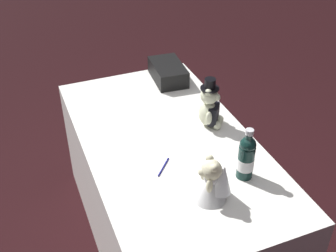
{
  "coord_description": "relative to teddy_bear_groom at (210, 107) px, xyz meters",
  "views": [
    {
      "loc": [
        -1.77,
        0.71,
        2.23
      ],
      "look_at": [
        0.0,
        0.0,
        0.89
      ],
      "focal_mm": 45.79,
      "sensor_mm": 36.0,
      "label": 1
    }
  ],
  "objects": [
    {
      "name": "gift_case_black",
      "position": [
        0.6,
        0.02,
        -0.06
      ],
      "size": [
        0.34,
        0.22,
        0.12
      ],
      "color": "black",
      "rests_on": "reception_table"
    },
    {
      "name": "ground_plane",
      "position": [
        -0.06,
        0.28,
        -0.91
      ],
      "size": [
        12.0,
        12.0,
        0.0
      ],
      "primitive_type": "plane",
      "color": "black"
    },
    {
      "name": "teddy_bear_bride",
      "position": [
        -0.55,
        0.26,
        -0.02
      ],
      "size": [
        0.16,
        0.21,
        0.23
      ],
      "color": "white",
      "rests_on": "reception_table"
    },
    {
      "name": "signing_pen",
      "position": [
        -0.27,
        0.39,
        -0.12
      ],
      "size": [
        0.12,
        0.11,
        0.01
      ],
      "color": "navy",
      "rests_on": "reception_table"
    },
    {
      "name": "teddy_bear_groom",
      "position": [
        0.0,
        0.0,
        0.0
      ],
      "size": [
        0.15,
        0.15,
        0.3
      ],
      "color": "beige",
      "rests_on": "reception_table"
    },
    {
      "name": "champagne_bottle",
      "position": [
        -0.47,
        0.04,
        0.0
      ],
      "size": [
        0.08,
        0.08,
        0.29
      ],
      "color": "#112E2A",
      "rests_on": "reception_table"
    },
    {
      "name": "reception_table",
      "position": [
        -0.06,
        0.28,
        -0.52
      ],
      "size": [
        1.69,
        0.92,
        0.79
      ],
      "primitive_type": "cube",
      "color": "white",
      "rests_on": "ground_plane"
    }
  ]
}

